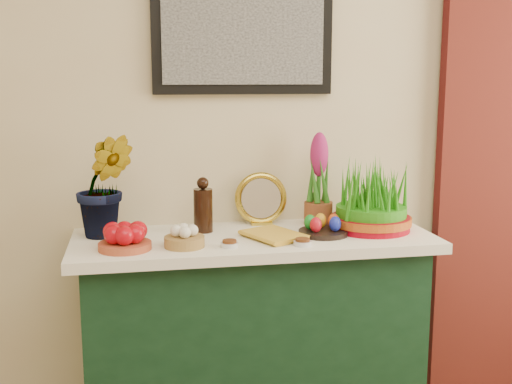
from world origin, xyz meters
TOP-DOWN VIEW (x-y plane):
  - sideboard at (-0.07, 2.00)m, footprint 1.30×0.45m
  - tablecloth at (-0.07, 2.00)m, footprint 1.40×0.55m
  - hyacinth_green at (-0.63, 2.09)m, footprint 0.27×0.23m
  - apple_bowl at (-0.56, 1.88)m, footprint 0.19×0.19m
  - garlic_basket at (-0.35, 1.88)m, footprint 0.19×0.19m
  - vinegar_cruet at (-0.25, 2.10)m, footprint 0.08×0.08m
  - mirror at (0.00, 2.19)m, footprint 0.22×0.07m
  - book at (-0.08, 1.90)m, footprint 0.24×0.27m
  - spice_dish_left at (-0.19, 1.84)m, footprint 0.06×0.06m
  - spice_dish_right at (0.08, 1.81)m, footprint 0.07×0.07m
  - egg_plate at (0.20, 1.95)m, footprint 0.22×0.22m
  - hyacinth_pink at (0.23, 2.13)m, footprint 0.12×0.12m
  - wheatgrass_sabzeh at (0.42, 2.00)m, footprint 0.33×0.33m

SIDE VIEW (x-z plane):
  - sideboard at x=-0.07m, z-range 0.00..0.85m
  - tablecloth at x=-0.07m, z-range 0.85..0.89m
  - spice_dish_left at x=-0.19m, z-range 0.89..0.92m
  - spice_dish_right at x=0.08m, z-range 0.89..0.92m
  - book at x=-0.08m, z-range 0.89..0.92m
  - egg_plate at x=0.20m, z-range 0.88..0.96m
  - garlic_basket at x=-0.35m, z-range 0.88..0.97m
  - apple_bowl at x=-0.56m, z-range 0.88..0.98m
  - vinegar_cruet at x=-0.25m, z-range 0.88..1.10m
  - mirror at x=0.00m, z-range 0.89..1.11m
  - wheatgrass_sabzeh at x=0.42m, z-range 0.87..1.14m
  - hyacinth_pink at x=0.23m, z-range 0.87..1.26m
  - hyacinth_green at x=-0.63m, z-range 0.89..1.42m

